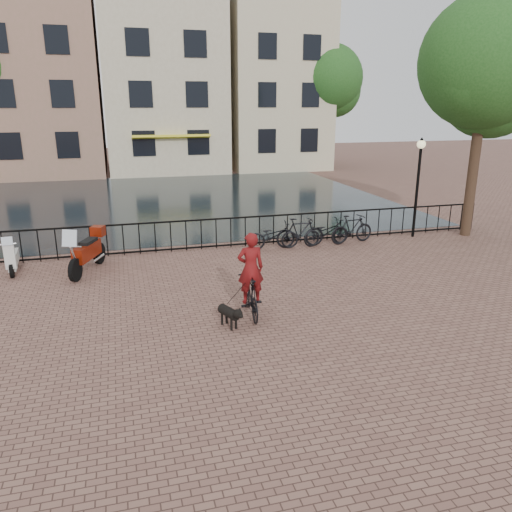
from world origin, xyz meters
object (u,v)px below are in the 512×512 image
object	(u,v)px
lamp_post	(419,171)
scooter	(12,252)
cyclist	(251,280)
motorcycle	(86,247)
dog	(229,315)

from	to	relation	value
lamp_post	scooter	distance (m)	13.42
cyclist	motorcycle	world-z (taller)	cyclist
cyclist	dog	distance (m)	0.97
motorcycle	scooter	bearing A→B (deg)	-173.32
dog	cyclist	bearing A→B (deg)	15.05
cyclist	lamp_post	bearing A→B (deg)	-141.10
scooter	dog	bearing A→B (deg)	-49.74
dog	scooter	distance (m)	7.37
lamp_post	motorcycle	bearing A→B (deg)	-174.69
motorcycle	scooter	distance (m)	2.15
dog	scooter	world-z (taller)	scooter
motorcycle	scooter	world-z (taller)	motorcycle
lamp_post	dog	bearing A→B (deg)	-144.79
lamp_post	scooter	bearing A→B (deg)	-177.89
lamp_post	motorcycle	distance (m)	11.39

